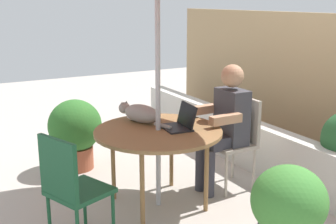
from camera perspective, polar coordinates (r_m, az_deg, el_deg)
The scene contains 11 objects.
ground_plane at distance 4.10m, azimuth -1.25°, elevation -12.06°, with size 14.00×14.00×0.00m, color #ADA399.
fence_back at distance 5.10m, azimuth 20.07°, elevation 2.50°, with size 5.78×0.08×1.70m, color tan.
planter_wall_low at distance 4.72m, azimuth 13.33°, elevation -5.28°, with size 5.20×0.20×0.54m, color beige.
patio_table at distance 3.85m, azimuth -1.30°, elevation -3.09°, with size 1.14×1.14×0.72m.
chair_occupied at distance 4.36m, azimuth 9.18°, elevation -2.98°, with size 0.40×0.40×0.91m.
chair_empty at distance 3.27m, azimuth -12.75°, elevation -9.22°, with size 0.52×0.52×0.91m.
person_seated at distance 4.22m, azimuth 7.57°, elevation -1.12°, with size 0.48×0.48×1.25m.
laptop at distance 3.87m, azimuth 1.79°, elevation -1.23°, with size 0.33×0.28×0.21m.
cat at distance 4.06m, azimuth -3.74°, elevation -0.19°, with size 0.63×0.33×0.17m.
potted_plant_by_chair at distance 4.88m, azimuth -12.12°, elevation -2.38°, with size 0.59×0.59×0.79m.
potted_plant_corner at distance 3.06m, azimuth 15.48°, elevation -13.24°, with size 0.50×0.50×0.80m.
Camera 1 is at (3.25, -1.70, 1.84)m, focal length 46.30 mm.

